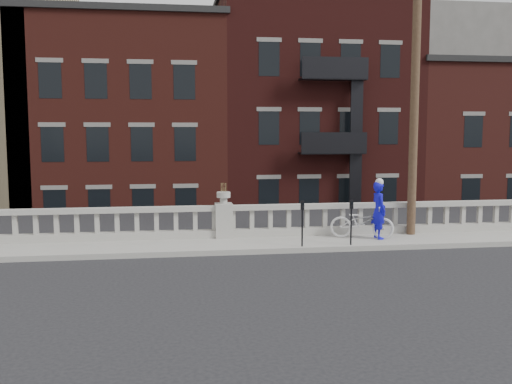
{
  "coord_description": "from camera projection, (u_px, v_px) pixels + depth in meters",
  "views": [
    {
      "loc": [
        -1.6,
        -14.13,
        3.56
      ],
      "look_at": [
        0.94,
        3.2,
        1.68
      ],
      "focal_mm": 40.0,
      "sensor_mm": 36.0,
      "label": 1
    }
  ],
  "objects": [
    {
      "name": "lower_level",
      "position": [
        206.0,
        145.0,
        36.98
      ],
      "size": [
        80.0,
        44.0,
        20.8
      ],
      "color": "#605E59",
      "rests_on": "ground"
    },
    {
      "name": "ground",
      "position": [
        238.0,
        271.0,
        14.51
      ],
      "size": [
        120.0,
        120.0,
        0.0
      ],
      "primitive_type": "plane",
      "color": "black",
      "rests_on": "ground"
    },
    {
      "name": "balustrade",
      "position": [
        224.0,
        222.0,
        18.33
      ],
      "size": [
        28.0,
        0.34,
        1.03
      ],
      "color": "gray",
      "rests_on": "sidewalk"
    },
    {
      "name": "utility_pole",
      "position": [
        415.0,
        79.0,
        18.39
      ],
      "size": [
        1.6,
        0.28,
        10.0
      ],
      "color": "#422D1E",
      "rests_on": "sidewalk"
    },
    {
      "name": "bicycle",
      "position": [
        362.0,
        222.0,
        18.16
      ],
      "size": [
        2.12,
        1.33,
        1.05
      ],
      "primitive_type": "imported",
      "rotation": [
        0.0,
        0.0,
        1.23
      ],
      "color": "silver",
      "rests_on": "sidewalk"
    },
    {
      "name": "sidewalk",
      "position": [
        227.0,
        245.0,
        17.45
      ],
      "size": [
        32.0,
        2.2,
        0.15
      ],
      "primitive_type": "cube",
      "color": "gray",
      "rests_on": "ground"
    },
    {
      "name": "cyclist",
      "position": [
        379.0,
        210.0,
        18.06
      ],
      "size": [
        0.49,
        0.7,
        1.82
      ],
      "primitive_type": "imported",
      "rotation": [
        0.0,
        0.0,
        1.66
      ],
      "color": "#100DC5",
      "rests_on": "sidewalk"
    },
    {
      "name": "parking_meter_e",
      "position": [
        351.0,
        217.0,
        17.05
      ],
      "size": [
        0.1,
        0.09,
        1.36
      ],
      "color": "black",
      "rests_on": "sidewalk"
    },
    {
      "name": "parking_meter_d",
      "position": [
        302.0,
        218.0,
        16.83
      ],
      "size": [
        0.1,
        0.09,
        1.36
      ],
      "color": "black",
      "rests_on": "sidewalk"
    },
    {
      "name": "planter_pedestal",
      "position": [
        224.0,
        216.0,
        18.31
      ],
      "size": [
        0.55,
        0.55,
        1.76
      ],
      "color": "gray",
      "rests_on": "sidewalk"
    }
  ]
}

